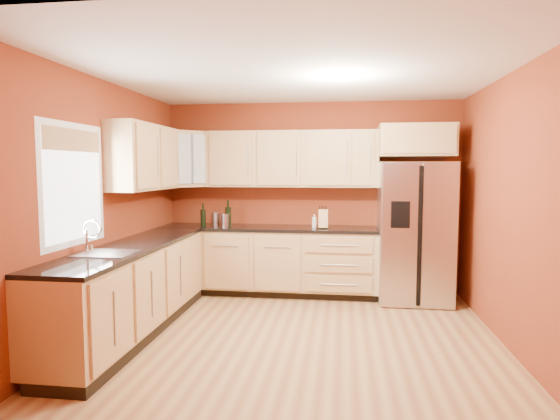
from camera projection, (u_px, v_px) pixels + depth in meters
The scene contains 23 objects.
floor at pixel (296, 341), 4.61m from camera, with size 4.00×4.00×0.00m, color #905D37.
ceiling at pixel (297, 72), 4.38m from camera, with size 4.00×4.00×0.00m, color silver.
wall_back at pixel (311, 197), 6.47m from camera, with size 4.00×0.04×2.60m, color maroon.
wall_front at pixel (260, 242), 2.52m from camera, with size 4.00×0.04×2.60m, color maroon.
wall_left at pixel (101, 207), 4.76m from camera, with size 0.04×4.00×2.60m, color maroon.
wall_right at pixel (516, 212), 4.23m from camera, with size 0.04×4.00×2.60m, color maroon.
base_cabinets_back at pixel (268, 262), 6.32m from camera, with size 2.90×0.60×0.88m, color tan.
base_cabinets_left at pixel (131, 291), 4.80m from camera, with size 0.60×2.80×0.88m, color tan.
countertop_back at pixel (268, 228), 6.27m from camera, with size 2.90×0.62×0.04m, color black.
countertop_left at pixel (131, 247), 4.76m from camera, with size 0.62×2.80×0.04m, color black.
upper_cabinets_back at pixel (291, 159), 6.30m from camera, with size 2.30×0.33×0.75m, color tan.
upper_cabinets_left at pixel (145, 157), 5.41m from camera, with size 0.33×1.35×0.75m, color tan.
corner_upper_cabinet at pixel (186, 159), 6.32m from camera, with size 0.62×0.33×0.75m, color tan.
over_fridge_cabinet at pixel (415, 141), 5.93m from camera, with size 0.92×0.60×0.40m, color tan.
refrigerator at pixel (414, 232), 5.96m from camera, with size 0.90×0.75×1.78m, color #A6A5AA.
window at pixel (74, 185), 4.24m from camera, with size 0.03×0.90×1.00m, color white.
sink_faucet at pixel (106, 237), 4.25m from camera, with size 0.50×0.42×0.30m, color silver, non-canonical shape.
canister_left at pixel (225, 220), 6.27m from camera, with size 0.11×0.11×0.17m, color #A6A5AA.
canister_right at pixel (216, 219), 6.39m from camera, with size 0.11×0.11×0.18m, color #A6A5AA.
wine_bottle_a at pixel (203, 215), 6.31m from camera, with size 0.07×0.07×0.31m, color black, non-canonical shape.
wine_bottle_b at pixel (228, 213), 6.33m from camera, with size 0.08×0.08×0.35m, color black, non-canonical shape.
knife_block at pixel (323, 219), 6.10m from camera, with size 0.12×0.11×0.24m, color tan.
soap_dispenser at pixel (314, 221), 6.19m from camera, with size 0.06×0.06×0.17m, color white.
Camera 1 is at (0.44, -4.46, 1.69)m, focal length 30.00 mm.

